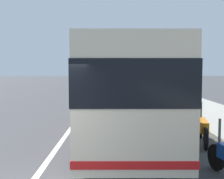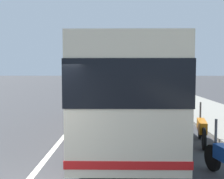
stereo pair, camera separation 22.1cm
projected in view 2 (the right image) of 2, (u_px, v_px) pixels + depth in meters
The scene contains 8 objects.
sidewalk_curb at pixel (215, 114), 14.63m from camera, with size 110.00×3.60×0.14m, color gray.
lane_divider_line at pixel (81, 115), 14.79m from camera, with size 110.00×0.16×0.01m, color silver.
coach_bus at pixel (122, 86), 10.53m from camera, with size 10.81×2.56×3.15m.
motorcycle_far_end at pixel (202, 129), 9.05m from camera, with size 2.13×0.51×1.29m.
car_side_street at pixel (91, 80), 44.54m from camera, with size 4.55×1.83×1.60m.
car_far_distant at pixel (120, 79), 52.30m from camera, with size 4.20×1.97×1.39m.
car_oncoming at pixel (122, 83), 35.58m from camera, with size 4.12×1.99×1.42m.
car_ahead_same_lane at pixel (122, 78), 60.25m from camera, with size 4.39×1.96×1.46m.
Camera 2 is at (-4.62, -1.94, 2.39)m, focal length 44.85 mm.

